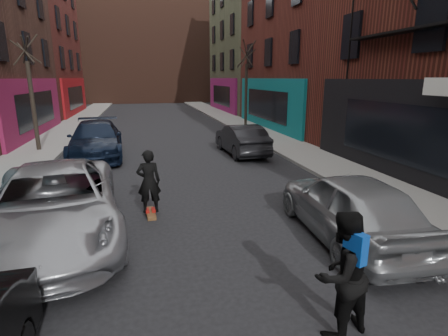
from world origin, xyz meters
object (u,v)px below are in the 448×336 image
parked_left_end (96,140)px  parked_right_end (241,139)px  parked_left_far (54,204)px  pedestrian (342,274)px  tree_left_far (30,81)px  skateboarder (149,181)px  tree_right_far (246,78)px  parked_right_far (350,206)px  skateboard (151,213)px

parked_left_end → parked_right_end: parked_left_end is taller
parked_left_far → pedestrian: 6.17m
tree_left_far → skateboarder: size_ratio=3.88×
tree_left_far → skateboarder: bearing=-62.1°
skateboarder → pedestrian: pedestrian is taller
pedestrian → tree_left_far: bearing=-78.3°
pedestrian → parked_right_end: bearing=-115.1°
parked_left_far → tree_right_far: bearing=52.7°
tree_right_far → pedestrian: bearing=-103.2°
parked_right_far → parked_right_end: parked_right_far is taller
parked_left_end → skateboarder: 8.05m
tree_left_far → skateboard: (5.08, -9.59, -3.33)m
tree_left_far → parked_right_end: (9.57, -2.70, -2.67)m
skateboard → skateboarder: (0.00, 0.00, 0.89)m
skateboarder → parked_left_end: bearing=-78.2°
tree_left_far → skateboard: 11.35m
parked_right_far → pedestrian: size_ratio=2.48×
tree_left_far → pedestrian: 16.70m
parked_right_far → parked_left_end: bearing=-54.0°
parked_left_far → parked_right_far: bearing=-20.7°
tree_right_far → parked_right_end: bearing=-108.0°
parked_right_far → parked_right_end: 9.31m
tree_right_far → skateboarder: tree_right_far is taller
parked_left_end → tree_left_far: bearing=144.7°
parked_right_end → skateboarder: skateboarder is taller
parked_right_far → skateboarder: skateboarder is taller
parked_right_far → skateboard: (-4.32, 2.42, -0.73)m
parked_left_far → parked_left_end: size_ratio=1.06×
parked_left_end → skateboarder: (2.16, -7.75, 0.13)m
tree_left_far → parked_left_end: 4.31m
parked_left_end → skateboard: (2.16, -7.75, -0.76)m
tree_left_far → parked_right_far: size_ratio=1.42×
tree_left_far → skateboarder: tree_left_far is taller
parked_right_far → skateboard: parked_right_far is taller
parked_right_end → skateboarder: size_ratio=2.57×
parked_right_end → parked_right_far: bearing=86.8°
parked_left_end → pedestrian: bearing=-73.3°
parked_right_far → pedestrian: pedestrian is taller
parked_left_far → parked_right_far: size_ratio=1.29×
pedestrian → parked_left_end: bearing=-85.7°
parked_right_far → skateboarder: bearing=-25.8°
tree_left_far → skateboard: tree_left_far is taller
tree_left_far → parked_left_far: size_ratio=1.10×
skateboard → pedestrian: size_ratio=0.43×
tree_left_far → tree_right_far: size_ratio=0.96×
tree_right_far → parked_right_far: (-3.00, -18.01, -2.75)m
parked_right_far → pedestrian: 3.26m
skateboard → parked_right_end: bearing=53.1°
tree_left_far → parked_left_far: bearing=-74.1°
tree_right_far → parked_left_end: tree_right_far is taller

